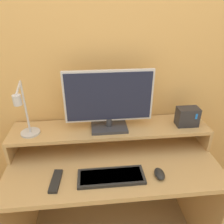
% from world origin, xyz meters
% --- Properties ---
extents(wall_back, '(6.00, 0.05, 2.50)m').
position_xyz_m(wall_back, '(0.00, 0.60, 1.25)').
color(wall_back, '#E5AD60').
rests_on(wall_back, ground_plane).
extents(desk, '(1.26, 0.57, 0.71)m').
position_xyz_m(desk, '(0.00, 0.28, 0.51)').
color(desk, tan).
rests_on(desk, ground_plane).
extents(monitor_shelf, '(1.26, 0.25, 0.15)m').
position_xyz_m(monitor_shelf, '(0.00, 0.44, 0.84)').
color(monitor_shelf, tan).
rests_on(monitor_shelf, desk).
extents(monitor, '(0.53, 0.16, 0.38)m').
position_xyz_m(monitor, '(-0.01, 0.43, 1.06)').
color(monitor, '#38383D').
rests_on(monitor, monitor_shelf).
extents(desk_lamp, '(0.11, 0.27, 0.34)m').
position_xyz_m(desk_lamp, '(-0.49, 0.36, 1.00)').
color(desk_lamp, silver).
rests_on(desk_lamp, monitor_shelf).
extents(router_dock, '(0.14, 0.09, 0.12)m').
position_xyz_m(router_dock, '(0.49, 0.42, 0.92)').
color(router_dock, '#28282D').
rests_on(router_dock, monitor_shelf).
extents(keyboard, '(0.37, 0.14, 0.02)m').
position_xyz_m(keyboard, '(-0.03, 0.15, 0.72)').
color(keyboard, '#282828').
rests_on(keyboard, desk).
extents(mouse, '(0.06, 0.09, 0.03)m').
position_xyz_m(mouse, '(0.24, 0.13, 0.73)').
color(mouse, black).
rests_on(mouse, desk).
extents(remote_control, '(0.06, 0.17, 0.02)m').
position_xyz_m(remote_control, '(-0.33, 0.15, 0.72)').
color(remote_control, black).
rests_on(remote_control, desk).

